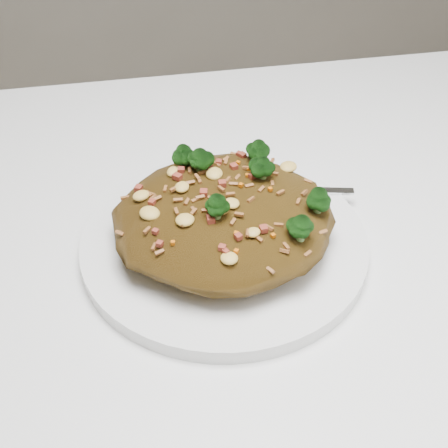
{
  "coord_description": "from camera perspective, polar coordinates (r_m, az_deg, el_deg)",
  "views": [
    {
      "loc": [
        -0.1,
        -0.33,
        1.13
      ],
      "look_at": [
        -0.02,
        0.07,
        0.78
      ],
      "focal_mm": 50.0,
      "sensor_mm": 36.0,
      "label": 1
    }
  ],
  "objects": [
    {
      "name": "fork",
      "position": [
        0.6,
        4.85,
        3.14
      ],
      "size": [
        0.16,
        0.05,
        0.0
      ],
      "rotation": [
        0.0,
        0.0,
        -0.22
      ],
      "color": "silver",
      "rests_on": "plate"
    },
    {
      "name": "dining_table",
      "position": [
        0.58,
        3.67,
        -12.91
      ],
      "size": [
        1.2,
        0.8,
        0.75
      ],
      "color": "white",
      "rests_on": "ground"
    },
    {
      "name": "plate",
      "position": [
        0.55,
        0.0,
        -1.73
      ],
      "size": [
        0.25,
        0.25,
        0.01
      ],
      "primitive_type": "cylinder",
      "color": "white",
      "rests_on": "dining_table"
    },
    {
      "name": "fried_rice",
      "position": [
        0.53,
        0.08,
        1.28
      ],
      "size": [
        0.19,
        0.18,
        0.07
      ],
      "color": "brown",
      "rests_on": "plate"
    }
  ]
}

